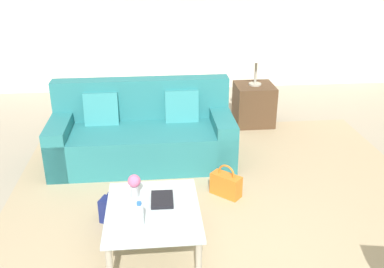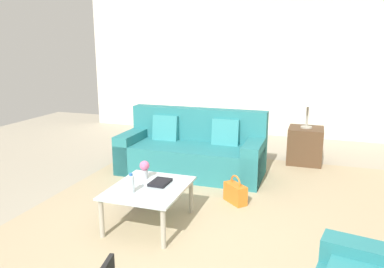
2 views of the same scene
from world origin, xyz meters
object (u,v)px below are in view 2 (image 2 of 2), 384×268
couch (193,152)px  side_table (305,145)px  handbag_navy (140,193)px  table_lamp (308,100)px  coffee_table (149,191)px  water_bottle (131,184)px  coffee_table_book (160,182)px  handbag_orange (235,193)px  flower_vase (145,168)px

couch → side_table: size_ratio=3.61×
couch → handbag_navy: couch is taller
table_lamp → couch: bearing=-58.0°
coffee_table → water_bottle: (0.20, -0.10, 0.15)m
water_bottle → coffee_table_book: (-0.32, 0.18, -0.08)m
coffee_table → side_table: 3.18m
handbag_orange → flower_vase: bearing=-55.5°
water_bottle → handbag_navy: size_ratio=0.57×
flower_vase → side_table: flower_vase is taller
couch → coffee_table: couch is taller
coffee_table → side_table: bearing=151.8°
coffee_table → handbag_navy: coffee_table is taller
water_bottle → handbag_navy: 0.81m
coffee_table_book → table_lamp: 3.09m
water_bottle → flower_vase: flower_vase is taller
water_bottle → table_lamp: bearing=151.9°
coffee_table_book → handbag_orange: size_ratio=0.72×
coffee_table → flower_vase: (-0.22, -0.15, 0.18)m
handbag_orange → handbag_navy: size_ratio=1.00×
side_table → handbag_orange: (1.95, -0.74, -0.17)m
coffee_table → side_table: side_table is taller
coffee_table → water_bottle: water_bottle is taller
water_bottle → flower_vase: (-0.42, -0.05, 0.03)m
flower_vase → handbag_orange: bearing=124.5°
coffee_table_book → handbag_navy: coffee_table_book is taller
flower_vase → water_bottle: bearing=6.8°
coffee_table → flower_vase: 0.32m
coffee_table → side_table: (-2.80, 1.50, -0.08)m
flower_vase → coffee_table_book: bearing=66.5°
coffee_table_book → handbag_navy: size_ratio=0.72×
couch → flower_vase: 1.60m
coffee_table → table_lamp: bearing=151.8°
water_bottle → handbag_orange: water_bottle is taller
water_bottle → side_table: 3.41m
water_bottle → flower_vase: size_ratio=1.00×
side_table → handbag_navy: (2.33, -1.84, -0.17)m
coffee_table → flower_vase: bearing=-145.7°
side_table → couch: bearing=-58.0°
handbag_orange → handbag_navy: 1.16m
side_table → handbag_navy: size_ratio=1.65×
coffee_table_book → flower_vase: (-0.10, -0.23, 0.11)m
side_table → flower_vase: bearing=-32.6°
table_lamp → handbag_orange: size_ratio=1.59×
couch → coffee_table_book: 1.69m
couch → table_lamp: table_lamp is taller
water_bottle → table_lamp: table_lamp is taller
flower_vase → handbag_orange: 1.18m
side_table → handbag_navy: side_table is taller
couch → handbag_orange: size_ratio=5.95×
water_bottle → flower_vase: bearing=-173.2°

